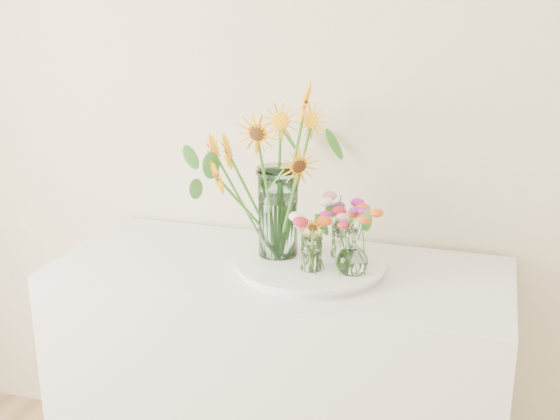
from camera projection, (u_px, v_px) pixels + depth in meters
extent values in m
cube|color=white|center=(280.00, 393.00, 2.31)|extent=(1.40, 0.60, 0.90)
cylinder|color=white|center=(310.00, 266.00, 2.14)|extent=(0.43, 0.43, 0.02)
cylinder|color=#A4D0C6|center=(278.00, 212.00, 2.15)|extent=(0.16, 0.16, 0.29)
cylinder|color=white|center=(312.00, 254.00, 2.06)|extent=(0.08, 0.08, 0.11)
cylinder|color=white|center=(342.00, 240.00, 2.16)|extent=(0.07, 0.07, 0.12)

